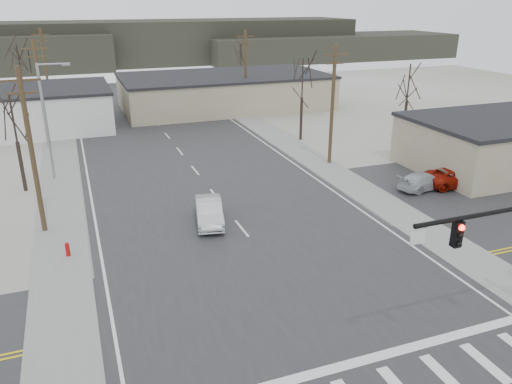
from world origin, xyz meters
The scene contains 29 objects.
ground centered at (0.00, 0.00, 0.00)m, with size 140.00×140.00×0.00m, color silver.
main_road centered at (0.00, 15.00, 0.02)m, with size 18.00×110.00×0.05m, color #28282B.
cross_road centered at (0.00, 0.00, 0.02)m, with size 90.00×10.00×0.04m, color #28282B.
sidewalk_left centered at (-10.60, 20.00, 0.03)m, with size 3.00×90.00×0.06m, color gray.
sidewalk_right centered at (10.60, 20.00, 0.03)m, with size 3.00×90.00×0.06m, color gray.
fire_hydrant centered at (-10.20, 8.00, 0.45)m, with size 0.24×0.24×0.87m.
building_left_far centered at (-16.00, 40.00, 2.26)m, with size 22.30×12.30×4.50m.
building_right_far centered at (10.00, 44.00, 2.15)m, with size 26.30×14.30×4.30m.
building_lot centered at (24.00, 12.00, 2.16)m, with size 14.30×10.30×4.30m.
upole_left_b centered at (-11.50, 12.00, 5.22)m, with size 2.20×0.30×10.00m.
upole_left_c centered at (-11.50, 32.00, 5.22)m, with size 2.20×0.30×10.00m.
upole_left_d centered at (-11.50, 52.00, 5.22)m, with size 2.20×0.30×10.00m.
upole_right_a centered at (11.50, 18.00, 5.22)m, with size 2.20×0.30×10.00m.
upole_right_b centered at (11.50, 40.00, 5.22)m, with size 2.20×0.30×10.00m.
streetlight_main centered at (-10.80, 22.00, 5.09)m, with size 2.40×0.25×9.00m.
tree_left_near centered at (-13.00, 20.00, 5.23)m, with size 3.30×3.30×7.35m.
tree_right_mid centered at (12.50, 26.00, 5.93)m, with size 3.74×3.74×8.33m.
tree_left_far centered at (-14.00, 46.00, 6.28)m, with size 3.96×3.96×8.82m.
tree_right_far centered at (15.00, 52.00, 5.58)m, with size 3.52×3.52×7.84m.
tree_lot centered at (22.00, 22.00, 5.58)m, with size 3.52×3.52×7.84m.
hill_center centered at (15.00, 96.00, 4.50)m, with size 80.00×18.00×9.00m, color #333026.
hill_right centered at (50.00, 90.00, 2.75)m, with size 60.00×18.00×5.50m, color #333026.
sedan_crossing centered at (-1.64, 9.59, 0.80)m, with size 1.60×4.59×1.51m, color #ACB3B7.
car_far_a centered at (0.96, 50.05, 0.70)m, with size 1.84×4.52×1.31m, color black.
car_far_b centered at (-0.66, 55.87, 0.71)m, with size 1.56×3.88×1.32m, color black.
car_parked_red centered at (17.85, 9.41, 0.75)m, with size 2.38×5.17×1.44m, color maroon.
car_parked_dark_a centered at (20.65, 11.97, 0.77)m, with size 1.74×4.32×1.47m, color black.
car_parked_dark_b centered at (23.45, 12.08, 0.80)m, with size 1.63×4.66×1.54m, color black.
car_parked_silver centered at (15.05, 9.78, 0.67)m, with size 1.78×4.38×1.27m, color #ACB2B7.
Camera 1 is at (-8.99, -18.68, 13.41)m, focal length 35.00 mm.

